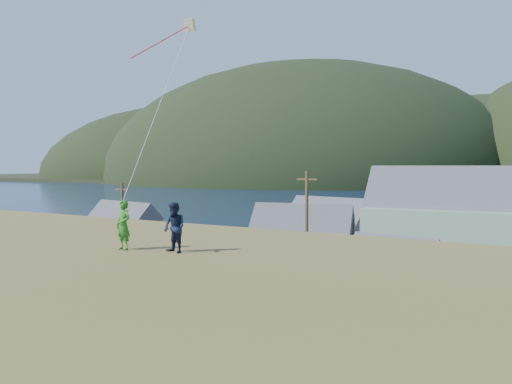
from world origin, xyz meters
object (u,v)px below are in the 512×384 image
shed_white (392,267)px  shed_palegreen_far (327,223)px  kite_flyer_navy (174,228)px  wharf (387,232)px  shed_palegreen_near (301,238)px  kite_flyer_green (123,225)px  shed_teal (118,232)px

shed_white → shed_palegreen_far: 23.61m
shed_palegreen_far → kite_flyer_navy: size_ratio=7.46×
shed_palegreen_far → shed_white: bearing=-43.4°
wharf → shed_white: bearing=-74.3°
wharf → shed_palegreen_near: (-1.59, -26.19, 2.32)m
shed_white → kite_flyer_green: size_ratio=4.50×
shed_teal → kite_flyer_navy: 40.98m
shed_white → wharf: bearing=113.0°
wharf → kite_flyer_navy: (9.21, -59.21, 7.55)m
shed_teal → shed_palegreen_near: bearing=26.9°
wharf → shed_palegreen_near: shed_palegreen_near is taller
shed_teal → kite_flyer_green: bearing=-34.0°
shed_palegreen_near → shed_palegreen_far: bearing=87.7°
wharf → kite_flyer_green: size_ratio=15.94×
kite_flyer_green → shed_teal: bearing=144.2°
wharf → shed_palegreen_far: bearing=-106.0°
wharf → kite_flyer_navy: 60.39m
wharf → kite_flyer_navy: size_ratio=16.26×
shed_palegreen_far → kite_flyer_green: size_ratio=7.31×
kite_flyer_green → shed_white: bearing=94.4°
wharf → shed_white: size_ratio=3.54×
wharf → shed_white: shed_white is taller
shed_teal → shed_white: bearing=8.3°
shed_white → shed_palegreen_far: (-13.18, 19.58, 0.69)m
shed_white → shed_palegreen_far: shed_palegreen_far is taller
wharf → kite_flyer_green: (7.41, -59.61, 7.57)m
shed_palegreen_far → kite_flyer_green: bearing=-63.6°
kite_flyer_green → shed_palegreen_far: bearing=112.3°
kite_flyer_navy → kite_flyer_green: bearing=-154.2°
shed_teal → shed_palegreen_far: size_ratio=0.85×
shed_teal → kite_flyer_green: kite_flyer_green is taller
shed_palegreen_far → shed_palegreen_near: bearing=-67.2°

